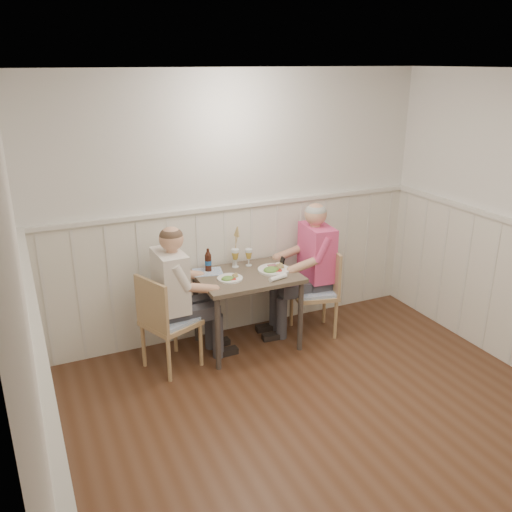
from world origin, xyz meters
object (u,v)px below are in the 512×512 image
Objects in this scene: chair_right at (319,288)px; diner_cream at (176,306)px; grass_vase at (235,248)px; beer_bottle at (208,261)px; chair_left at (166,319)px; man_in_pink at (312,277)px; dining_table at (247,284)px.

diner_cream reaches higher than chair_right.
diner_cream is 0.83m from grass_vase.
chair_left is at bearing -148.59° from beer_bottle.
grass_vase is (0.68, 0.26, 0.38)m from diner_cream.
man_in_pink is at bearing 5.13° from chair_left.
chair_left is 1.59m from man_in_pink.
dining_table is at bearing -84.63° from grass_vase.
diner_cream is 5.86× the size of beer_bottle.
dining_table is at bearing 6.39° from chair_left.
diner_cream is 0.55m from beer_bottle.
chair_left is 0.72m from beer_bottle.
chair_right is 0.98× the size of chair_left.
beer_bottle is (0.40, 0.24, 0.29)m from diner_cream.
diner_cream reaches higher than beer_bottle.
chair_left is 0.66× the size of man_in_pink.
dining_table is 0.43m from beer_bottle.
dining_table is 0.79m from chair_right.
beer_bottle reaches higher than chair_left.
grass_vase reaches higher than beer_bottle.
grass_vase reaches higher than chair_right.
diner_cream is at bearing 178.69° from chair_right.
dining_table is 0.71m from diner_cream.
grass_vase is (0.81, 0.34, 0.45)m from chair_left.
man_in_pink reaches higher than grass_vase.
chair_left reaches higher than dining_table.
grass_vase is (0.28, 0.02, 0.09)m from beer_bottle.
chair_right is 0.65× the size of man_in_pink.
chair_right is 0.67× the size of diner_cream.
beer_bottle is (-0.31, 0.23, 0.20)m from dining_table.
chair_right reaches higher than dining_table.
chair_right is at bearing 1.65° from chair_left.
grass_vase is (-0.02, 0.25, 0.29)m from dining_table.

